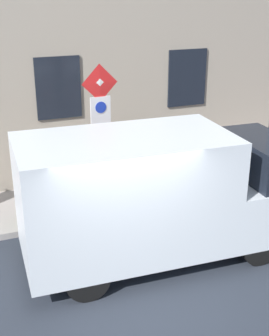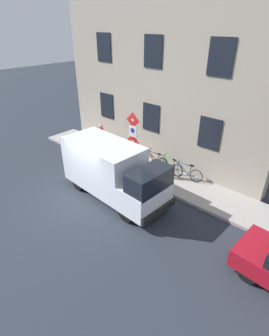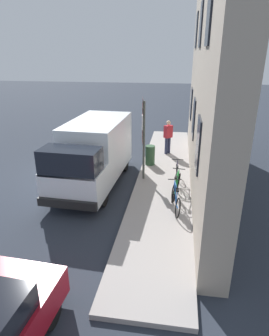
% 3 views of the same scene
% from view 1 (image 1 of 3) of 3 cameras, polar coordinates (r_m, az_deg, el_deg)
% --- Properties ---
extents(ground_plane, '(80.00, 80.00, 0.00)m').
position_cam_1_polar(ground_plane, '(8.11, 0.16, -16.17)').
color(ground_plane, '#292F39').
extents(sidewalk_slab, '(2.17, 14.65, 0.14)m').
position_cam_1_polar(sidewalk_slab, '(11.33, -7.34, -4.14)').
color(sidewalk_slab, '#A69F9A').
rests_on(sidewalk_slab, ground_plane).
extents(building_facade, '(0.75, 12.65, 8.23)m').
position_cam_1_polar(building_facade, '(11.64, -10.21, 17.15)').
color(building_facade, '#AB9E8C').
rests_on(building_facade, ground_plane).
extents(sign_post_stacked, '(0.16, 0.56, 3.21)m').
position_cam_1_polar(sign_post_stacked, '(9.87, -4.17, 5.47)').
color(sign_post_stacked, '#474C47').
rests_on(sign_post_stacked, sidewalk_slab).
extents(delivery_van, '(2.25, 5.42, 2.50)m').
position_cam_1_polar(delivery_van, '(8.66, 2.70, -3.19)').
color(delivery_van, white).
rests_on(delivery_van, ground_plane).
extents(bicycle_blue, '(0.49, 1.71, 0.89)m').
position_cam_1_polar(bicycle_blue, '(12.49, 4.37, 0.71)').
color(bicycle_blue, black).
rests_on(bicycle_blue, sidewalk_slab).
extents(bicycle_green, '(0.46, 1.71, 0.89)m').
position_cam_1_polar(bicycle_green, '(12.12, 0.13, 0.10)').
color(bicycle_green, black).
rests_on(bicycle_green, sidewalk_slab).
extents(bicycle_black, '(0.46, 1.71, 0.89)m').
position_cam_1_polar(bicycle_black, '(11.81, -4.34, -0.56)').
color(bicycle_black, black).
rests_on(bicycle_black, sidewalk_slab).
extents(litter_bin, '(0.44, 0.44, 0.90)m').
position_cam_1_polar(litter_bin, '(10.25, -13.11, -4.24)').
color(litter_bin, '#2D5133').
rests_on(litter_bin, sidewalk_slab).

